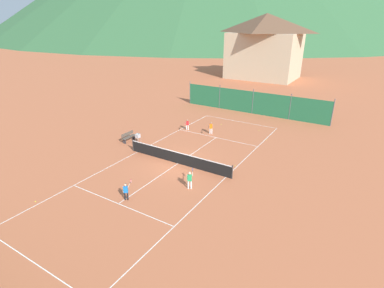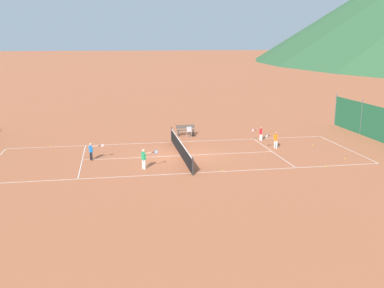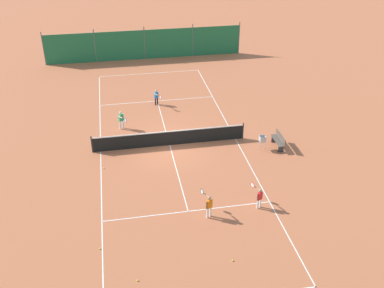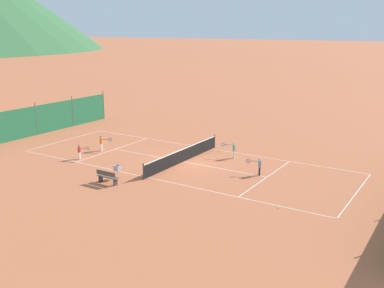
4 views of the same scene
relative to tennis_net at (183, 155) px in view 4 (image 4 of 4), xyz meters
name	(u,v)px [view 4 (image 4 of 4)]	position (x,y,z in m)	size (l,w,h in m)	color
ground_plane	(183,162)	(0.00, 0.00, -0.50)	(600.00, 600.00, 0.00)	#B7603D
court_line_markings	(183,162)	(0.00, 0.00, -0.50)	(8.25, 23.85, 0.01)	white
tennis_net	(183,155)	(0.00, 0.00, 0.00)	(9.18, 0.08, 1.06)	#2D2D2D
windscreen_fence_far	(36,120)	(0.00, 15.50, 0.81)	(17.28, 0.08, 2.90)	#236B42
player_near_service	(233,149)	(2.71, -2.59, 0.21)	(0.51, 1.03, 1.22)	white
player_near_baseline	(80,151)	(-3.41, 6.69, 0.14)	(0.39, 0.97, 1.09)	white
player_far_service	(102,142)	(-0.88, 6.94, 0.20)	(0.44, 1.03, 1.20)	white
player_far_baseline	(259,165)	(0.10, -5.77, 0.16)	(0.47, 0.98, 1.13)	black
tennis_ball_alley_left	(71,146)	(-1.25, 9.97, -0.47)	(0.07, 0.07, 0.07)	#CCE033
tennis_ball_service_box	(190,146)	(3.95, 1.89, -0.47)	(0.07, 0.07, 0.07)	#CCE033
tennis_ball_by_net_left	(131,135)	(4.21, 8.25, -0.47)	(0.07, 0.07, 0.07)	#CCE033
tennis_ball_by_net_right	(102,136)	(2.75, 10.33, -0.47)	(0.07, 0.07, 0.07)	#CCE033
tennis_ball_near_corner	(278,208)	(-4.45, -8.93, -0.47)	(0.07, 0.07, 0.07)	#CCE033
ball_hopper	(117,169)	(-5.31, 1.49, 0.16)	(0.36, 0.36, 0.89)	#B7B7BC
courtside_bench	(107,177)	(-6.34, 1.39, -0.05)	(0.36, 1.50, 0.84)	#51473D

